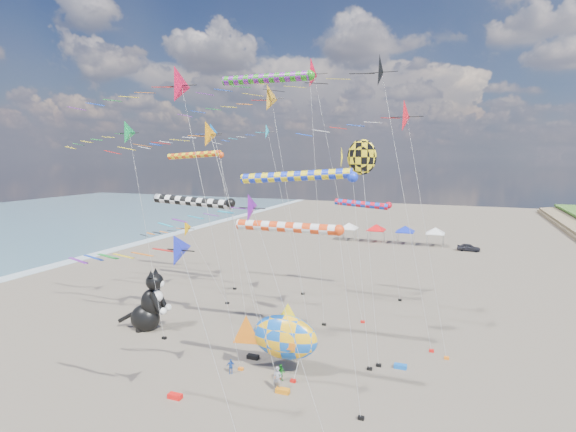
% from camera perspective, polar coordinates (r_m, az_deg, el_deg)
% --- Properties ---
extents(delta_kite_0, '(9.77, 1.73, 11.62)m').
position_cam_1_polar(delta_kite_0, '(23.22, -14.81, -4.82)').
color(delta_kite_0, '#1D2ACE').
rests_on(delta_kite_0, ground).
extents(delta_kite_1, '(12.76, 1.98, 17.77)m').
position_cam_1_polar(delta_kite_1, '(31.71, -10.90, 9.56)').
color(delta_kite_1, orange).
rests_on(delta_kite_1, ground).
extents(delta_kite_2, '(14.25, 2.70, 21.45)m').
position_cam_1_polar(delta_kite_2, '(33.75, -14.82, 15.20)').
color(delta_kite_2, red).
rests_on(delta_kite_2, ground).
extents(delta_kite_3, '(10.34, 2.12, 18.31)m').
position_cam_1_polar(delta_kite_3, '(40.21, -21.20, 9.50)').
color(delta_kite_3, '#119946').
rests_on(delta_kite_3, ground).
extents(delta_kite_4, '(15.33, 2.74, 23.19)m').
position_cam_1_polar(delta_kite_4, '(36.45, 11.00, 17.42)').
color(delta_kite_4, black).
rests_on(delta_kite_4, ground).
extents(delta_kite_5, '(11.06, 2.60, 19.48)m').
position_cam_1_polar(delta_kite_5, '(34.72, 14.84, 11.81)').
color(delta_kite_5, red).
rests_on(delta_kite_5, ground).
extents(delta_kite_6, '(12.01, 2.51, 21.57)m').
position_cam_1_polar(delta_kite_6, '(39.70, -2.47, 14.53)').
color(delta_kite_6, gold).
rests_on(delta_kite_6, ground).
extents(delta_kite_7, '(11.55, 1.78, 18.17)m').
position_cam_1_polar(delta_kite_7, '(39.82, -10.78, 9.78)').
color(delta_kite_7, blue).
rests_on(delta_kite_7, ground).
extents(delta_kite_8, '(9.67, 1.70, 13.42)m').
position_cam_1_polar(delta_kite_8, '(24.79, -6.17, 0.49)').
color(delta_kite_8, '#6E139B').
rests_on(delta_kite_8, ground).
extents(delta_kite_9, '(10.35, 1.90, 8.48)m').
position_cam_1_polar(delta_kite_9, '(48.81, -13.05, -2.10)').
color(delta_kite_9, '#FFB208').
rests_on(delta_kite_9, ground).
extents(delta_kite_10, '(11.04, 1.75, 18.82)m').
position_cam_1_polar(delta_kite_10, '(50.49, -4.22, 10.17)').
color(delta_kite_10, '#1FABCE').
rests_on(delta_kite_10, ground).
extents(delta_kite_11, '(16.38, 2.90, 24.07)m').
position_cam_1_polar(delta_kite_11, '(42.40, 2.28, 17.26)').
color(delta_kite_11, red).
rests_on(delta_kite_11, ground).
extents(windsock_0, '(8.90, 0.80, 11.85)m').
position_cam_1_polar(windsock_0, '(38.49, -11.49, 1.72)').
color(windsock_0, black).
rests_on(windsock_0, ground).
extents(windsock_1, '(10.12, 0.76, 14.19)m').
position_cam_1_polar(windsock_1, '(32.44, 1.61, 4.97)').
color(windsock_1, '#1633DF').
rests_on(windsock_1, ground).
extents(windsock_2, '(7.44, 0.71, 10.53)m').
position_cam_1_polar(windsock_2, '(48.48, 9.71, 1.39)').
color(windsock_2, red).
rests_on(windsock_2, ground).
extents(windsock_3, '(8.00, 0.64, 11.43)m').
position_cam_1_polar(windsock_3, '(26.24, 0.53, -1.64)').
color(windsock_3, '#EB3E10').
rests_on(windsock_3, ground).
extents(windsock_4, '(8.67, 0.72, 15.76)m').
position_cam_1_polar(windsock_4, '(52.89, -11.48, 7.51)').
color(windsock_4, '#DD4312').
rests_on(windsock_4, ground).
extents(windsock_5, '(10.08, 0.88, 22.54)m').
position_cam_1_polar(windsock_5, '(41.57, -2.33, 16.98)').
color(windsock_5, '#24901A').
rests_on(windsock_5, ground).
extents(angelfish_kite, '(3.74, 3.02, 16.50)m').
position_cam_1_polar(angelfish_kite, '(34.08, 9.01, 7.20)').
color(angelfish_kite, yellow).
rests_on(angelfish_kite, ground).
extents(cat_inflatable, '(4.43, 2.88, 5.52)m').
position_cam_1_polar(cat_inflatable, '(41.92, -17.43, -10.09)').
color(cat_inflatable, black).
rests_on(cat_inflatable, ground).
extents(fish_inflatable, '(6.49, 2.86, 5.15)m').
position_cam_1_polar(fish_inflatable, '(32.54, -0.51, -15.07)').
color(fish_inflatable, blue).
rests_on(fish_inflatable, ground).
extents(person_adult, '(0.63, 0.43, 1.66)m').
position_cam_1_polar(person_adult, '(31.10, -1.36, -19.99)').
color(person_adult, gray).
rests_on(person_adult, ground).
extents(child_green, '(0.65, 0.56, 1.17)m').
position_cam_1_polar(child_green, '(32.40, -0.89, -19.28)').
color(child_green, '#17711F').
rests_on(child_green, ground).
extents(child_blue, '(0.67, 0.54, 1.07)m').
position_cam_1_polar(child_blue, '(33.60, -7.29, -18.41)').
color(child_blue, blue).
rests_on(child_blue, ground).
extents(kite_bag_0, '(0.90, 0.44, 0.30)m').
position_cam_1_polar(kite_bag_0, '(31.45, -14.15, -21.31)').
color(kite_bag_0, red).
rests_on(kite_bag_0, ground).
extents(kite_bag_1, '(0.90, 0.44, 0.30)m').
position_cam_1_polar(kite_bag_1, '(31.21, -0.70, -21.31)').
color(kite_bag_1, orange).
rests_on(kite_bag_1, ground).
extents(kite_bag_2, '(0.90, 0.44, 0.30)m').
position_cam_1_polar(kite_bag_2, '(35.74, -4.47, -17.40)').
color(kite_bag_2, black).
rests_on(kite_bag_2, ground).
extents(kite_bag_3, '(0.90, 0.44, 0.30)m').
position_cam_1_polar(kite_bag_3, '(35.19, 14.08, -18.03)').
color(kite_bag_3, blue).
rests_on(kite_bag_3, ground).
extents(tent_row, '(19.20, 4.20, 3.80)m').
position_cam_1_polar(tent_row, '(80.84, 12.91, -1.22)').
color(tent_row, white).
rests_on(tent_row, ground).
extents(parked_car, '(3.64, 1.65, 1.21)m').
position_cam_1_polar(parked_car, '(78.51, 21.96, -3.72)').
color(parked_car, '#26262D').
rests_on(parked_car, ground).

